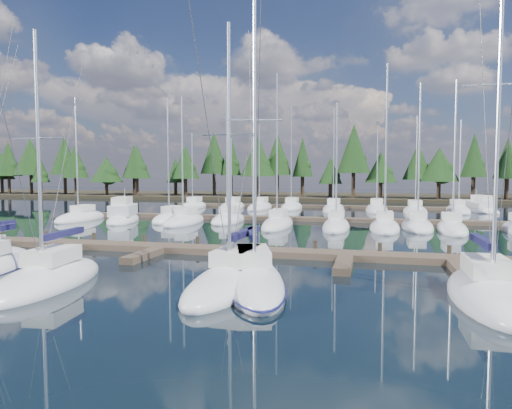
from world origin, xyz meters
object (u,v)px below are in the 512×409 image
(motor_yacht_left, at_px, (123,217))
(motor_yacht_right, at_px, (479,209))
(front_sailboat_2, at_px, (48,280))
(main_dock, at_px, (248,253))
(front_sailboat_3, at_px, (234,280))
(front_sailboat_5, at_px, (489,294))
(front_sailboat_4, at_px, (254,281))

(motor_yacht_left, distance_m, motor_yacht_right, 46.39)
(front_sailboat_2, bearing_deg, motor_yacht_right, 59.60)
(main_dock, relative_size, motor_yacht_right, 5.46)
(front_sailboat_2, bearing_deg, front_sailboat_3, 13.98)
(motor_yacht_right, bearing_deg, front_sailboat_2, -120.40)
(front_sailboat_2, height_order, motor_yacht_left, front_sailboat_2)
(front_sailboat_5, bearing_deg, main_dock, 148.23)
(front_sailboat_3, distance_m, motor_yacht_right, 51.47)
(main_dock, xyz_separation_m, front_sailboat_2, (-6.99, -9.52, 0.08))
(motor_yacht_left, bearing_deg, front_sailboat_4, -49.61)
(front_sailboat_3, relative_size, motor_yacht_right, 1.55)
(front_sailboat_4, bearing_deg, motor_yacht_left, 130.39)
(front_sailboat_4, height_order, front_sailboat_5, front_sailboat_5)
(front_sailboat_3, bearing_deg, motor_yacht_left, 129.01)
(main_dock, xyz_separation_m, front_sailboat_3, (1.29, -7.46, 0.07))
(front_sailboat_3, xyz_separation_m, motor_yacht_right, (20.61, 47.17, 0.16))
(front_sailboat_3, relative_size, front_sailboat_5, 0.80)
(motor_yacht_left, bearing_deg, front_sailboat_2, -66.42)
(front_sailboat_2, height_order, front_sailboat_5, front_sailboat_5)
(main_dock, bearing_deg, front_sailboat_4, -73.15)
(front_sailboat_5, bearing_deg, motor_yacht_right, 78.22)
(front_sailboat_3, xyz_separation_m, motor_yacht_left, (-19.91, 24.57, 0.21))
(main_dock, distance_m, motor_yacht_right, 45.35)
(main_dock, relative_size, front_sailboat_5, 2.83)
(front_sailboat_3, relative_size, motor_yacht_left, 1.35)
(front_sailboat_2, distance_m, front_sailboat_3, 8.54)
(motor_yacht_left, bearing_deg, motor_yacht_right, 29.15)
(front_sailboat_2, xyz_separation_m, front_sailboat_5, (19.05, 2.05, 0.02))
(main_dock, distance_m, front_sailboat_2, 11.81)
(front_sailboat_5, bearing_deg, front_sailboat_4, 179.56)
(front_sailboat_5, bearing_deg, front_sailboat_3, 179.94)
(front_sailboat_2, relative_size, front_sailboat_5, 0.79)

